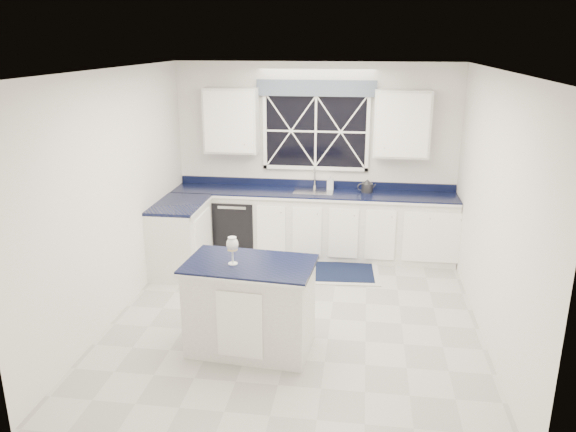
# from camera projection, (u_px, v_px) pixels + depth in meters

# --- Properties ---
(ground) EXTENTS (4.50, 4.50, 0.00)m
(ground) POSITION_uv_depth(u_px,v_px,m) (296.00, 317.00, 6.32)
(ground) COLOR #B2B2AD
(ground) RESTS_ON ground
(back_wall) EXTENTS (4.00, 0.10, 2.70)m
(back_wall) POSITION_uv_depth(u_px,v_px,m) (316.00, 159.00, 8.04)
(back_wall) COLOR silver
(back_wall) RESTS_ON ground
(base_cabinets) EXTENTS (3.99, 1.60, 0.90)m
(base_cabinets) POSITION_uv_depth(u_px,v_px,m) (288.00, 228.00, 7.91)
(base_cabinets) COLOR white
(base_cabinets) RESTS_ON ground
(countertop) EXTENTS (3.98, 0.64, 0.04)m
(countertop) POSITION_uv_depth(u_px,v_px,m) (313.00, 193.00, 7.88)
(countertop) COLOR black
(countertop) RESTS_ON base_cabinets
(dishwasher) EXTENTS (0.60, 0.58, 0.82)m
(dishwasher) POSITION_uv_depth(u_px,v_px,m) (238.00, 224.00, 8.18)
(dishwasher) COLOR black
(dishwasher) RESTS_ON ground
(window) EXTENTS (1.65, 0.09, 1.26)m
(window) POSITION_uv_depth(u_px,v_px,m) (316.00, 126.00, 7.85)
(window) COLOR black
(window) RESTS_ON ground
(upper_cabinets) EXTENTS (3.10, 0.34, 0.90)m
(upper_cabinets) POSITION_uv_depth(u_px,v_px,m) (315.00, 122.00, 7.71)
(upper_cabinets) COLOR white
(upper_cabinets) RESTS_ON ground
(faucet) EXTENTS (0.05, 0.20, 0.30)m
(faucet) POSITION_uv_depth(u_px,v_px,m) (315.00, 178.00, 8.01)
(faucet) COLOR #B1B1B3
(faucet) RESTS_ON countertop
(island) EXTENTS (1.30, 0.85, 0.93)m
(island) POSITION_uv_depth(u_px,v_px,m) (250.00, 306.00, 5.55)
(island) COLOR white
(island) RESTS_ON ground
(rug) EXTENTS (1.39, 0.90, 0.02)m
(rug) POSITION_uv_depth(u_px,v_px,m) (329.00, 272.00, 7.51)
(rug) COLOR #B6B7B2
(rug) RESTS_ON ground
(kettle) EXTENTS (0.26, 0.17, 0.18)m
(kettle) POSITION_uv_depth(u_px,v_px,m) (367.00, 186.00, 7.83)
(kettle) COLOR #2C2C2E
(kettle) RESTS_ON countertop
(wine_glass) EXTENTS (0.12, 0.12, 0.27)m
(wine_glass) POSITION_uv_depth(u_px,v_px,m) (232.00, 246.00, 5.33)
(wine_glass) COLOR white
(wine_glass) RESTS_ON island
(soap_bottle) EXTENTS (0.09, 0.10, 0.20)m
(soap_bottle) POSITION_uv_depth(u_px,v_px,m) (330.00, 182.00, 7.98)
(soap_bottle) COLOR silver
(soap_bottle) RESTS_ON countertop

